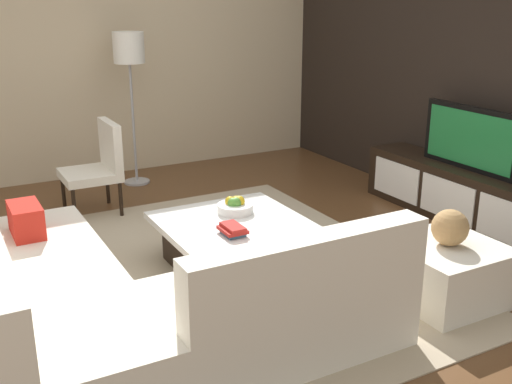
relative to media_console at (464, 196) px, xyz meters
name	(u,v)px	position (x,y,z in m)	size (l,w,h in m)	color
ground_plane	(229,276)	(0.00, -2.40, -0.25)	(14.00, 14.00, 0.00)	brown
feature_wall_back	(503,66)	(0.00, 0.30, 1.15)	(6.40, 0.12, 2.80)	black
side_wall_left	(117,50)	(-3.20, -2.20, 1.15)	(0.12, 5.20, 2.80)	beige
area_rug	(223,271)	(-0.10, -2.40, -0.24)	(3.45, 2.75, 0.01)	tan
media_console	(464,196)	(0.00, 0.00, 0.00)	(2.20, 0.45, 0.50)	black
television	(471,138)	(0.00, 0.00, 0.53)	(1.05, 0.06, 0.57)	black
sectional_couch	(131,299)	(0.50, -3.29, 0.03)	(2.37, 2.30, 0.81)	silver
coffee_table	(234,244)	(-0.10, -2.30, -0.05)	(1.08, 1.04, 0.38)	black
accent_chair_near	(99,162)	(-1.86, -2.83, 0.24)	(0.53, 0.51, 0.87)	black
floor_lamp	(129,57)	(-2.61, -2.25, 1.12)	(0.33, 0.33, 1.63)	#A5A5AA
ottoman	(445,272)	(1.02, -1.25, -0.05)	(0.70, 0.70, 0.40)	silver
fruit_bowl	(235,206)	(-0.28, -2.20, 0.18)	(0.28, 0.28, 0.13)	silver
decorative_ball	(450,228)	(1.02, -1.25, 0.27)	(0.25, 0.25, 0.25)	#AD8451
book_stack	(233,230)	(0.12, -2.42, 0.17)	(0.21, 0.16, 0.07)	#2D516B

